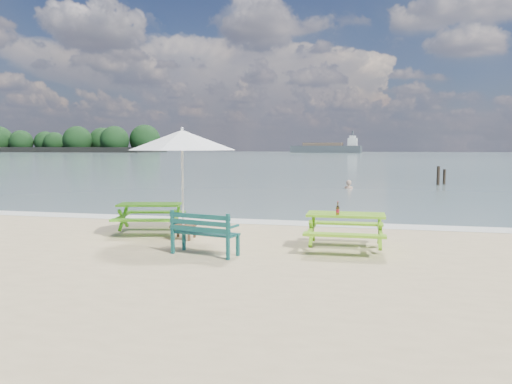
% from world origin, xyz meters
% --- Properties ---
extents(sea, '(300.00, 300.00, 0.00)m').
position_xyz_m(sea, '(0.00, 85.00, 0.00)').
color(sea, slate).
rests_on(sea, ground).
extents(foam_strip, '(22.00, 0.90, 0.01)m').
position_xyz_m(foam_strip, '(0.00, 4.60, 0.01)').
color(foam_strip, silver).
rests_on(foam_strip, ground).
extents(island_headland, '(90.00, 22.00, 7.60)m').
position_xyz_m(island_headland, '(-110.00, 140.00, 3.26)').
color(island_headland, black).
rests_on(island_headland, ground).
extents(picnic_table_left, '(1.83, 1.96, 0.72)m').
position_xyz_m(picnic_table_left, '(-2.39, 2.35, 0.35)').
color(picnic_table_left, '#51B11A').
rests_on(picnic_table_left, ground).
extents(picnic_table_right, '(1.60, 1.78, 0.75)m').
position_xyz_m(picnic_table_right, '(2.41, 1.36, 0.36)').
color(picnic_table_right, '#6AA919').
rests_on(picnic_table_right, ground).
extents(park_bench, '(1.42, 0.76, 0.83)m').
position_xyz_m(park_bench, '(-0.26, 0.27, 0.26)').
color(park_bench, '#104542').
rests_on(park_bench, ground).
extents(side_table, '(0.52, 0.52, 0.33)m').
position_xyz_m(side_table, '(-1.29, 1.75, 0.17)').
color(side_table, brown).
rests_on(side_table, ground).
extents(patio_umbrella, '(2.60, 2.60, 2.49)m').
position_xyz_m(patio_umbrella, '(-1.29, 1.75, 2.27)').
color(patio_umbrella, silver).
rests_on(patio_umbrella, ground).
extents(beer_bottle, '(0.07, 0.07, 0.27)m').
position_xyz_m(beer_bottle, '(2.26, 1.10, 0.84)').
color(beer_bottle, '#885713').
rests_on(beer_bottle, picnic_table_right).
extents(swimmer, '(0.67, 0.54, 1.58)m').
position_xyz_m(swimmer, '(1.86, 16.32, -0.36)').
color(swimmer, tan).
rests_on(swimmer, ground).
extents(mooring_pilings, '(0.56, 0.76, 1.22)m').
position_xyz_m(mooring_pilings, '(6.68, 19.94, 0.37)').
color(mooring_pilings, black).
rests_on(mooring_pilings, ground).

